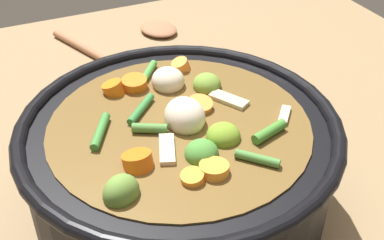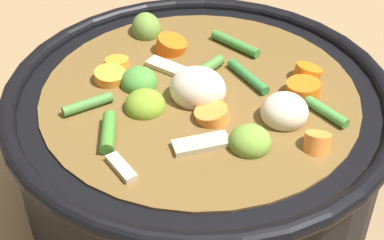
{
  "view_description": "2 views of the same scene",
  "coord_description": "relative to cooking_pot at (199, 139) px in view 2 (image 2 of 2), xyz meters",
  "views": [
    {
      "loc": [
        0.15,
        0.36,
        0.41
      ],
      "look_at": [
        -0.02,
        -0.01,
        0.11
      ],
      "focal_mm": 46.75,
      "sensor_mm": 36.0,
      "label": 1
    },
    {
      "loc": [
        -0.38,
        -0.09,
        0.39
      ],
      "look_at": [
        -0.01,
        0.0,
        0.09
      ],
      "focal_mm": 54.74,
      "sensor_mm": 36.0,
      "label": 2
    }
  ],
  "objects": [
    {
      "name": "ground_plane",
      "position": [
        0.0,
        0.0,
        -0.06
      ],
      "size": [
        1.1,
        1.1,
        0.0
      ],
      "primitive_type": "plane",
      "color": "#8C704C"
    },
    {
      "name": "cooking_pot",
      "position": [
        0.0,
        0.0,
        0.0
      ],
      "size": [
        0.32,
        0.32,
        0.14
      ],
      "color": "black",
      "rests_on": "ground_plane"
    }
  ]
}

